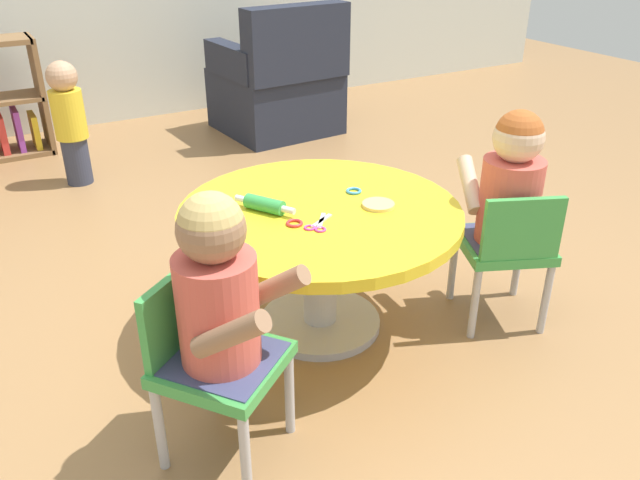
# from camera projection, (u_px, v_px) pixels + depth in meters

# --- Properties ---
(ground_plane) EXTENTS (10.00, 10.00, 0.00)m
(ground_plane) POSITION_uv_depth(u_px,v_px,m) (320.00, 325.00, 2.39)
(ground_plane) COLOR #9E7247
(craft_table) EXTENTS (0.96, 0.96, 0.47)m
(craft_table) POSITION_uv_depth(u_px,v_px,m) (320.00, 236.00, 2.22)
(craft_table) COLOR silver
(craft_table) RESTS_ON ground
(child_chair_left) EXTENTS (0.42, 0.42, 0.54)m
(child_chair_left) POSITION_uv_depth(u_px,v_px,m) (211.00, 359.00, 1.72)
(child_chair_left) COLOR #B7B7BC
(child_chair_left) RESTS_ON ground
(seated_child_left) EXTENTS (0.42, 0.44, 0.51)m
(seated_child_left) POSITION_uv_depth(u_px,v_px,m) (218.00, 289.00, 1.60)
(seated_child_left) COLOR #3F4772
(seated_child_left) RESTS_ON ground
(child_chair_right) EXTENTS (0.39, 0.39, 0.54)m
(child_chair_right) POSITION_uv_depth(u_px,v_px,m) (507.00, 247.00, 2.28)
(child_chair_right) COLOR #B7B7BC
(child_chair_right) RESTS_ON ground
(seated_child_right) EXTENTS (0.38, 0.42, 0.51)m
(seated_child_right) POSITION_uv_depth(u_px,v_px,m) (511.00, 183.00, 2.21)
(seated_child_right) COLOR #3F4772
(seated_child_right) RESTS_ON ground
(armchair_dark) EXTENTS (0.76, 0.77, 0.85)m
(armchair_dark) POSITION_uv_depth(u_px,v_px,m) (279.00, 86.00, 4.30)
(armchair_dark) COLOR #232838
(armchair_dark) RESTS_ON ground
(toddler_standing) EXTENTS (0.17, 0.17, 0.67)m
(toddler_standing) POSITION_uv_depth(u_px,v_px,m) (70.00, 120.00, 3.45)
(toddler_standing) COLOR #33384C
(toddler_standing) RESTS_ON ground
(rolling_pin) EXTENTS (0.14, 0.21, 0.05)m
(rolling_pin) POSITION_uv_depth(u_px,v_px,m) (265.00, 204.00, 2.14)
(rolling_pin) COLOR green
(rolling_pin) RESTS_ON craft_table
(craft_scissors) EXTENTS (0.14, 0.13, 0.01)m
(craft_scissors) POSITION_uv_depth(u_px,v_px,m) (318.00, 225.00, 2.05)
(craft_scissors) COLOR silver
(craft_scissors) RESTS_ON craft_table
(playdough_blob_0) EXTENTS (0.11, 0.11, 0.01)m
(playdough_blob_0) POSITION_uv_depth(u_px,v_px,m) (378.00, 205.00, 2.18)
(playdough_blob_0) COLOR #F2CC72
(playdough_blob_0) RESTS_ON craft_table
(cookie_cutter_0) EXTENTS (0.06, 0.06, 0.01)m
(cookie_cutter_0) POSITION_uv_depth(u_px,v_px,m) (354.00, 191.00, 2.29)
(cookie_cutter_0) COLOR #3F99D8
(cookie_cutter_0) RESTS_ON craft_table
(cookie_cutter_1) EXTENTS (0.06, 0.06, 0.01)m
(cookie_cutter_1) POSITION_uv_depth(u_px,v_px,m) (294.00, 223.00, 2.06)
(cookie_cutter_1) COLOR red
(cookie_cutter_1) RESTS_ON craft_table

